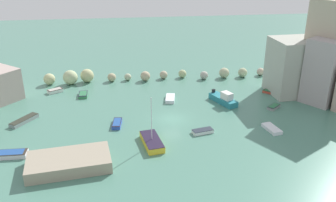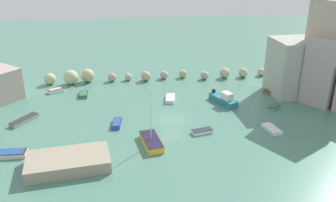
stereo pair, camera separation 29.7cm
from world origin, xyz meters
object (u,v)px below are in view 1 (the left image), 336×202
at_px(moored_boat_3, 152,142).
at_px(moored_boat_7, 24,120).
at_px(moored_boat_8, 117,123).
at_px(moored_boat_11, 170,98).
at_px(moored_boat_4, 274,107).
at_px(moored_boat_10, 272,92).
at_px(moored_boat_6, 7,154).
at_px(moored_boat_1, 83,95).
at_px(moored_boat_2, 224,99).
at_px(moored_boat_9, 55,91).
at_px(moored_boat_0, 272,129).
at_px(moored_boat_5, 203,131).
at_px(stone_dock, 69,162).

height_order(moored_boat_3, moored_boat_7, moored_boat_3).
distance_m(moored_boat_8, moored_boat_11, 11.29).
distance_m(moored_boat_4, moored_boat_10, 6.00).
height_order(moored_boat_3, moored_boat_6, moored_boat_3).
bearing_deg(moored_boat_7, moored_boat_1, 173.96).
height_order(moored_boat_2, moored_boat_4, moored_boat_2).
bearing_deg(moored_boat_9, moored_boat_2, -48.45).
bearing_deg(moored_boat_3, moored_boat_4, -75.78).
height_order(moored_boat_2, moored_boat_3, moored_boat_3).
bearing_deg(moored_boat_0, moored_boat_11, -146.40).
distance_m(moored_boat_3, moored_boat_6, 16.68).
bearing_deg(moored_boat_9, moored_boat_8, -84.58).
xyz_separation_m(moored_boat_0, moored_boat_10, (5.02, 12.32, 0.01)).
relative_size(moored_boat_6, moored_boat_9, 1.69).
distance_m(moored_boat_7, moored_boat_8, 12.87).
relative_size(moored_boat_4, moored_boat_5, 0.84).
bearing_deg(moored_boat_4, moored_boat_0, 25.67).
distance_m(stone_dock, moored_boat_10, 35.08).
height_order(moored_boat_6, moored_boat_10, moored_boat_6).
distance_m(moored_boat_2, moored_boat_9, 27.56).
xyz_separation_m(moored_boat_0, moored_boat_4, (3.05, 6.66, 0.02)).
distance_m(moored_boat_4, moored_boat_5, 13.65).
distance_m(moored_boat_0, moored_boat_1, 29.69).
bearing_deg(moored_boat_10, moored_boat_6, -114.65).
bearing_deg(moored_boat_5, moored_boat_1, -54.68).
xyz_separation_m(moored_boat_6, moored_boat_10, (37.59, 14.60, -0.08)).
xyz_separation_m(moored_boat_5, moored_boat_10, (14.15, 11.84, 0.00)).
bearing_deg(moored_boat_4, moored_boat_11, -58.77).
distance_m(moored_boat_1, moored_boat_11, 14.11).
xyz_separation_m(stone_dock, moored_boat_4, (28.27, 12.09, -0.43)).
bearing_deg(moored_boat_8, moored_boat_9, -136.29).
height_order(moored_boat_5, moored_boat_10, moored_boat_5).
bearing_deg(moored_boat_8, moored_boat_10, 114.74).
relative_size(moored_boat_6, moored_boat_8, 1.49).
xyz_separation_m(moored_boat_2, moored_boat_5, (-5.30, -9.07, -0.43)).
distance_m(stone_dock, moored_boat_11, 21.83).
xyz_separation_m(moored_boat_4, moored_boat_10, (1.98, 5.67, -0.01)).
relative_size(moored_boat_1, moored_boat_4, 1.07).
relative_size(stone_dock, moored_boat_2, 1.63).
height_order(moored_boat_5, moored_boat_11, moored_boat_11).
xyz_separation_m(moored_boat_3, moored_boat_9, (-14.32, 19.18, -0.12)).
relative_size(moored_boat_0, moored_boat_2, 0.59).
bearing_deg(stone_dock, moored_boat_2, 35.00).
height_order(moored_boat_1, moored_boat_6, moored_boat_6).
bearing_deg(moored_boat_7, moored_boat_6, 34.91).
xyz_separation_m(moored_boat_2, moored_boat_10, (8.85, 2.78, -0.43)).
bearing_deg(moored_boat_1, moored_boat_7, 138.40).
bearing_deg(moored_boat_10, moored_boat_9, -144.25).
distance_m(moored_boat_3, moored_boat_10, 25.17).
height_order(moored_boat_2, moored_boat_8, moored_boat_2).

